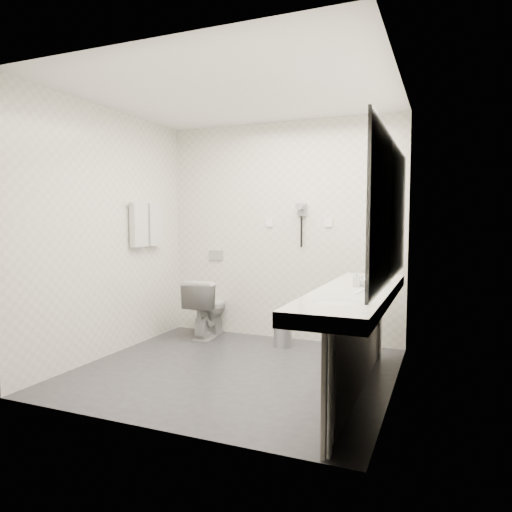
% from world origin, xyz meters
% --- Properties ---
extents(floor, '(2.80, 2.80, 0.00)m').
position_xyz_m(floor, '(0.00, 0.00, 0.00)').
color(floor, '#2E2E33').
rests_on(floor, ground).
extents(ceiling, '(2.80, 2.80, 0.00)m').
position_xyz_m(ceiling, '(0.00, 0.00, 2.50)').
color(ceiling, white).
rests_on(ceiling, wall_back).
extents(wall_back, '(2.80, 0.00, 2.80)m').
position_xyz_m(wall_back, '(0.00, 1.30, 1.25)').
color(wall_back, silver).
rests_on(wall_back, floor).
extents(wall_front, '(2.80, 0.00, 2.80)m').
position_xyz_m(wall_front, '(0.00, -1.30, 1.25)').
color(wall_front, silver).
rests_on(wall_front, floor).
extents(wall_left, '(0.00, 2.60, 2.60)m').
position_xyz_m(wall_left, '(-1.40, 0.00, 1.25)').
color(wall_left, silver).
rests_on(wall_left, floor).
extents(wall_right, '(0.00, 2.60, 2.60)m').
position_xyz_m(wall_right, '(1.40, 0.00, 1.25)').
color(wall_right, silver).
rests_on(wall_right, floor).
extents(vanity_counter, '(0.55, 2.20, 0.10)m').
position_xyz_m(vanity_counter, '(1.12, -0.20, 0.80)').
color(vanity_counter, white).
rests_on(vanity_counter, floor).
extents(vanity_panel, '(0.03, 2.15, 0.75)m').
position_xyz_m(vanity_panel, '(1.15, -0.20, 0.38)').
color(vanity_panel, gray).
rests_on(vanity_panel, floor).
extents(vanity_post_near, '(0.06, 0.06, 0.75)m').
position_xyz_m(vanity_post_near, '(1.18, -1.24, 0.38)').
color(vanity_post_near, silver).
rests_on(vanity_post_near, floor).
extents(vanity_post_far, '(0.06, 0.06, 0.75)m').
position_xyz_m(vanity_post_far, '(1.18, 0.84, 0.38)').
color(vanity_post_far, silver).
rests_on(vanity_post_far, floor).
extents(mirror, '(0.02, 2.20, 1.05)m').
position_xyz_m(mirror, '(1.39, -0.20, 1.45)').
color(mirror, '#B2BCC6').
rests_on(mirror, wall_right).
extents(basin_near, '(0.40, 0.31, 0.05)m').
position_xyz_m(basin_near, '(1.12, -0.85, 0.83)').
color(basin_near, white).
rests_on(basin_near, vanity_counter).
extents(basin_far, '(0.40, 0.31, 0.05)m').
position_xyz_m(basin_far, '(1.12, 0.45, 0.83)').
color(basin_far, white).
rests_on(basin_far, vanity_counter).
extents(faucet_near, '(0.04, 0.04, 0.15)m').
position_xyz_m(faucet_near, '(1.32, -0.85, 0.92)').
color(faucet_near, silver).
rests_on(faucet_near, vanity_counter).
extents(faucet_far, '(0.04, 0.04, 0.15)m').
position_xyz_m(faucet_far, '(1.32, 0.45, 0.92)').
color(faucet_far, silver).
rests_on(faucet_far, vanity_counter).
extents(soap_bottle_a, '(0.06, 0.06, 0.12)m').
position_xyz_m(soap_bottle_a, '(1.12, -0.10, 0.91)').
color(soap_bottle_a, white).
rests_on(soap_bottle_a, vanity_counter).
extents(soap_bottle_b, '(0.08, 0.08, 0.08)m').
position_xyz_m(soap_bottle_b, '(1.15, -0.04, 0.89)').
color(soap_bottle_b, white).
rests_on(soap_bottle_b, vanity_counter).
extents(glass_left, '(0.07, 0.07, 0.11)m').
position_xyz_m(glass_left, '(1.27, 0.09, 0.90)').
color(glass_left, silver).
rests_on(glass_left, vanity_counter).
extents(glass_right, '(0.07, 0.07, 0.11)m').
position_xyz_m(glass_right, '(1.32, 0.20, 0.90)').
color(glass_right, silver).
rests_on(glass_right, vanity_counter).
extents(toilet, '(0.46, 0.72, 0.69)m').
position_xyz_m(toilet, '(-0.83, 1.01, 0.35)').
color(toilet, white).
rests_on(toilet, floor).
extents(flush_plate, '(0.18, 0.02, 0.12)m').
position_xyz_m(flush_plate, '(-0.85, 1.29, 0.95)').
color(flush_plate, '#B2B5BA').
rests_on(flush_plate, wall_back).
extents(pedal_bin, '(0.26, 0.26, 0.28)m').
position_xyz_m(pedal_bin, '(0.14, 0.93, 0.14)').
color(pedal_bin, '#B2B5BA').
rests_on(pedal_bin, floor).
extents(bin_lid, '(0.20, 0.20, 0.02)m').
position_xyz_m(bin_lid, '(0.14, 0.93, 0.29)').
color(bin_lid, '#B2B5BA').
rests_on(bin_lid, pedal_bin).
extents(towel_rail, '(0.02, 0.62, 0.02)m').
position_xyz_m(towel_rail, '(-1.35, 0.55, 1.55)').
color(towel_rail, silver).
rests_on(towel_rail, wall_left).
extents(towel_near, '(0.07, 0.24, 0.48)m').
position_xyz_m(towel_near, '(-1.34, 0.41, 1.33)').
color(towel_near, silver).
rests_on(towel_near, towel_rail).
extents(towel_far, '(0.07, 0.24, 0.48)m').
position_xyz_m(towel_far, '(-1.34, 0.69, 1.33)').
color(towel_far, silver).
rests_on(towel_far, towel_rail).
extents(dryer_cradle, '(0.10, 0.04, 0.14)m').
position_xyz_m(dryer_cradle, '(0.25, 1.27, 1.50)').
color(dryer_cradle, gray).
rests_on(dryer_cradle, wall_back).
extents(dryer_barrel, '(0.08, 0.14, 0.08)m').
position_xyz_m(dryer_barrel, '(0.25, 1.20, 1.53)').
color(dryer_barrel, gray).
rests_on(dryer_barrel, dryer_cradle).
extents(dryer_cord, '(0.02, 0.02, 0.35)m').
position_xyz_m(dryer_cord, '(0.25, 1.26, 1.25)').
color(dryer_cord, black).
rests_on(dryer_cord, dryer_cradle).
extents(switch_plate_a, '(0.09, 0.02, 0.09)m').
position_xyz_m(switch_plate_a, '(-0.15, 1.29, 1.35)').
color(switch_plate_a, white).
rests_on(switch_plate_a, wall_back).
extents(switch_plate_b, '(0.09, 0.02, 0.09)m').
position_xyz_m(switch_plate_b, '(0.55, 1.29, 1.35)').
color(switch_plate_b, white).
rests_on(switch_plate_b, wall_back).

